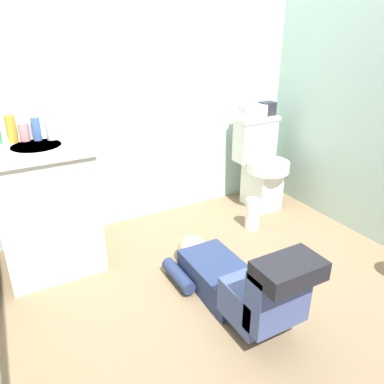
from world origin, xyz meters
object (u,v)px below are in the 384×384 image
faucet (30,130)px  person_plumber (237,281)px  vanity_cabinet (46,207)px  toilet (260,164)px  bottle_amber (11,129)px  tissue_box (253,111)px  bottle_white (50,126)px  bottle_pink (24,132)px  bottle_blue (36,129)px  toiletry_bag (267,109)px  paper_towel_roll (253,214)px

faucet → person_plumber: (0.80, -1.06, -0.69)m
vanity_cabinet → faucet: faucet is taller
toilet → bottle_amber: (-1.83, 0.03, 0.53)m
tissue_box → bottle_white: (-1.58, -0.11, 0.10)m
faucet → bottle_pink: bearing=-142.4°
toilet → bottle_blue: 1.78m
toiletry_bag → paper_towel_roll: bearing=-134.6°
faucet → person_plumber: 1.50m
tissue_box → toiletry_bag: 0.15m
faucet → bottle_pink: bottle_pink is taller
vanity_cabinet → toilet: bearing=2.7°
bottle_blue → person_plumber: bearing=-52.7°
bottle_amber → bottle_white: size_ratio=0.97×
person_plumber → bottle_white: 1.41m
bottle_pink → bottle_white: (0.14, -0.05, 0.03)m
toilet → faucet: size_ratio=7.50×
bottle_pink → paper_towel_roll: bearing=-13.4°
toilet → bottle_blue: (-1.70, 0.01, 0.52)m
bottle_white → tissue_box: bearing=4.0°
toilet → faucet: bearing=178.0°
toilet → bottle_pink: size_ratio=7.14×
tissue_box → toiletry_bag: bearing=0.0°
bottle_blue → paper_towel_roll: 1.63m
tissue_box → toiletry_bag: (0.15, 0.00, 0.01)m
toilet → faucet: 1.80m
faucet → bottle_blue: 0.06m
faucet → toiletry_bag: faucet is taller
bottle_pink → bottle_white: 0.16m
faucet → bottle_blue: bottle_blue is taller
bottle_pink → person_plumber: bearing=-51.0°
vanity_cabinet → bottle_white: size_ratio=4.95×
bottle_blue → tissue_box: bearing=2.9°
tissue_box → bottle_amber: bottle_amber is taller
vanity_cabinet → tissue_box: size_ratio=3.73×
vanity_cabinet → faucet: bearing=90.0°
person_plumber → paper_towel_roll: size_ratio=4.44×
toiletry_bag → paper_towel_roll: (-0.41, -0.41, -0.69)m
faucet → paper_towel_roll: faucet is taller
faucet → person_plumber: faucet is taller
paper_towel_roll → person_plumber: bearing=-132.6°
bottle_pink → vanity_cabinet: bearing=-70.5°
tissue_box → bottle_blue: (-1.65, -0.08, 0.09)m
faucet → toiletry_bag: size_ratio=0.81×
bottle_amber → bottle_pink: size_ratio=1.53×
bottle_white → paper_towel_roll: bearing=-12.8°
vanity_cabinet → bottle_amber: bottle_amber is taller
tissue_box → bottle_white: 1.59m
toiletry_bag → bottle_amber: bearing=-178.1°
tissue_box → bottle_amber: bearing=-178.0°
vanity_cabinet → bottle_white: bottle_white is taller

